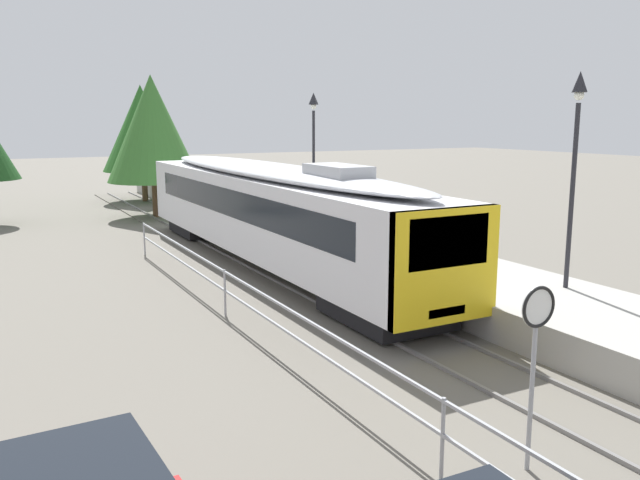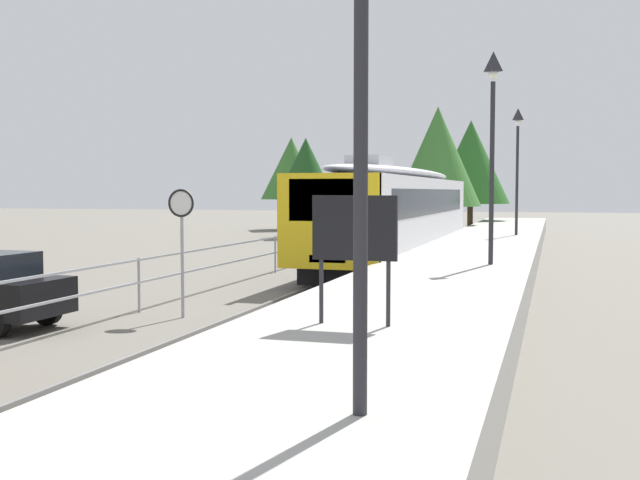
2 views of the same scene
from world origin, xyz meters
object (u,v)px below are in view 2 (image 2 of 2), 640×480
(commuter_train, at_px, (398,207))
(platform_lamp_far_end, at_px, (518,147))
(speed_limit_sign, at_px, (181,220))
(platform_lamp_mid_platform, at_px, (493,117))
(platform_notice_board, at_px, (355,232))

(commuter_train, relative_size, platform_lamp_far_end, 3.62)
(commuter_train, xyz_separation_m, speed_limit_sign, (-2.01, -13.97, -0.02))
(platform_lamp_far_end, xyz_separation_m, speed_limit_sign, (-6.20, -18.71, -2.50))
(platform_lamp_mid_platform, height_order, platform_notice_board, platform_lamp_mid_platform)
(platform_notice_board, xyz_separation_m, speed_limit_sign, (-5.08, 4.80, -0.06))
(platform_lamp_far_end, bearing_deg, speed_limit_sign, -108.34)
(platform_notice_board, bearing_deg, speed_limit_sign, 136.64)
(commuter_train, bearing_deg, platform_lamp_mid_platform, -65.30)
(commuter_train, height_order, platform_lamp_far_end, platform_lamp_far_end)
(commuter_train, distance_m, platform_lamp_far_end, 6.80)
(commuter_train, distance_m, platform_notice_board, 19.02)
(platform_lamp_mid_platform, distance_m, platform_lamp_far_end, 13.86)
(platform_lamp_far_end, distance_m, speed_limit_sign, 19.87)
(platform_notice_board, bearing_deg, commuter_train, 99.30)
(platform_lamp_far_end, height_order, speed_limit_sign, platform_lamp_far_end)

